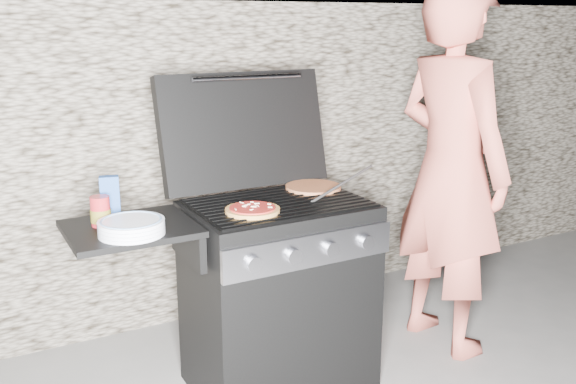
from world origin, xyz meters
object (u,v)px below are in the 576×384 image
sauce_jar (100,211)px  gas_grill (229,307)px  person (451,170)px  pizza_topped (253,209)px

sauce_jar → gas_grill: bearing=-6.4°
gas_grill → person: 1.33m
pizza_topped → sauce_jar: size_ratio=1.94×
gas_grill → pizza_topped: (0.08, -0.09, 0.47)m
gas_grill → pizza_topped: pizza_topped is taller
sauce_jar → pizza_topped: bearing=-13.9°
pizza_topped → sauce_jar: sauce_jar is taller
gas_grill → pizza_topped: bearing=-48.5°
gas_grill → sauce_jar: bearing=173.6°
gas_grill → person: bearing=-1.6°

